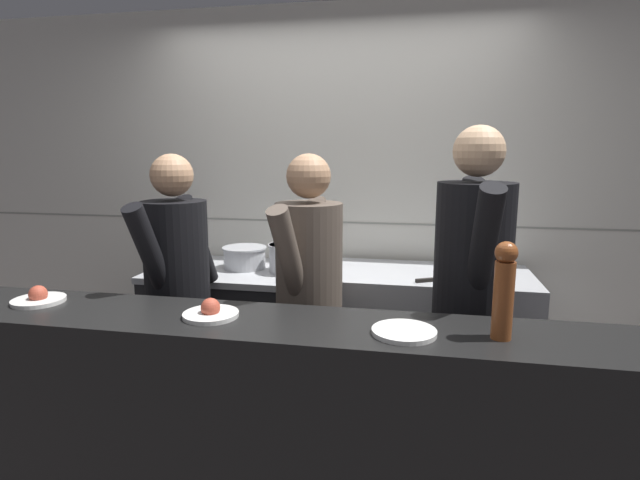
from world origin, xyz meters
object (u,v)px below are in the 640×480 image
Objects in this scene: braising_pot at (288,257)px; plated_dish_appetiser at (211,312)px; oven_range at (241,332)px; chef_sous at (309,300)px; sauce_pot at (245,257)px; chef_head_cook at (178,293)px; stock_pot at (183,251)px; chef_line at (471,294)px; plated_dish_dessert at (404,332)px; plated_dish_main at (39,298)px; mixing_bowl_steel at (455,264)px; chefs_knife at (442,279)px; pepper_mill at (504,289)px.

plated_dish_appetiser is (-0.02, -1.19, 0.03)m from braising_pot.
chef_sous is at bearing -47.70° from oven_range.
oven_range is at bearing 146.33° from chef_sous.
braising_pot is (0.31, -0.05, 0.02)m from sauce_pot.
stock_pot is at bearing 122.46° from chef_head_cook.
chef_line reaches higher than oven_range.
chef_head_cook is at bearing 154.87° from plated_dish_dessert.
stock_pot is 1.92m from plated_dish_dessert.
plated_dish_dessert is (0.76, -1.23, 0.02)m from braising_pot.
chef_sous is (1.12, 0.50, -0.09)m from plated_dish_main.
chef_line is (1.91, 0.52, -0.02)m from plated_dish_main.
chef_sous is at bearing -50.11° from sauce_pot.
oven_range is at bearing 105.01° from plated_dish_appetiser.
mixing_bowl_steel is at bearing 2.16° from stock_pot.
mixing_bowl_steel is 1.31m from plated_dish_dessert.
braising_pot is 1.43m from plated_dish_main.
oven_range is 4.38× the size of braising_pot.
sauce_pot is 1.28m from chefs_knife.
chef_line is at bearing -25.32° from oven_range.
plated_dish_main is 1.61m from plated_dish_dessert.
mixing_bowl_steel is 1.18× the size of plated_dish_main.
oven_range is 1.03m from chef_sous.
chef_sous is at bearing 61.06° from plated_dish_appetiser.
chef_sous is at bearing -32.85° from stock_pot.
sauce_pot reaches higher than chefs_knife.
oven_range is at bearing -135.93° from sauce_pot.
chef_line is at bearing 27.03° from plated_dish_appetiser.
plated_dish_dessert is 0.15× the size of chef_head_cook.
sauce_pot is 0.79× the size of chefs_knife.
mixing_bowl_steel is 0.69m from chef_line.
oven_range is 4.72× the size of plated_dish_dessert.
chef_head_cook is at bearing -159.00° from chefs_knife.
plated_dish_dessert is (1.48, -1.22, 0.00)m from stock_pot.
sauce_pot is at bearing 143.92° from chef_sous.
braising_pot is at bearing -177.02° from mixing_bowl_steel.
braising_pot is 1.65m from pepper_mill.
plated_dish_appetiser is 1.14m from pepper_mill.
oven_range is at bearing 172.40° from chefs_knife.
pepper_mill reaches higher than chefs_knife.
plated_dish_appetiser is at bearing -104.91° from chef_sous.
chef_sous is at bearing 177.00° from chef_line.
braising_pot is 0.98× the size of mixing_bowl_steel.
plated_dish_appetiser is (-1.05, -1.24, 0.04)m from mixing_bowl_steel.
stock_pot is 0.73m from chef_head_cook.
plated_dish_dessert is at bearing -49.98° from sauce_pot.
pepper_mill is 0.22× the size of chef_sous.
sauce_pot is 1.21× the size of plated_dish_dessert.
chef_sous is at bearing 130.18° from plated_dish_dessert.
stock_pot is 0.15× the size of chef_line.
chef_line reaches higher than chef_sous.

